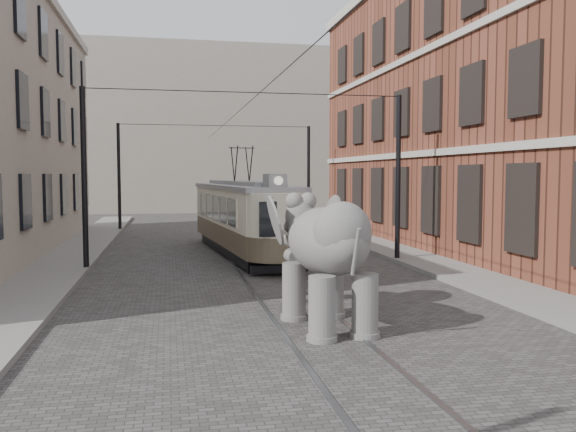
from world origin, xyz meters
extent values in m
plane|color=#494543|center=(0.00, 0.00, 0.00)|extent=(120.00, 120.00, 0.00)
cube|color=slate|center=(6.00, 0.00, 0.07)|extent=(2.00, 60.00, 0.15)
cube|color=slate|center=(-6.50, 0.00, 0.07)|extent=(2.00, 60.00, 0.15)
cube|color=brown|center=(11.00, 9.00, 6.00)|extent=(8.00, 26.00, 12.00)
cube|color=gray|center=(0.00, 40.00, 7.00)|extent=(28.00, 10.00, 14.00)
camera|label=1|loc=(-2.92, -14.30, 3.17)|focal=37.20mm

